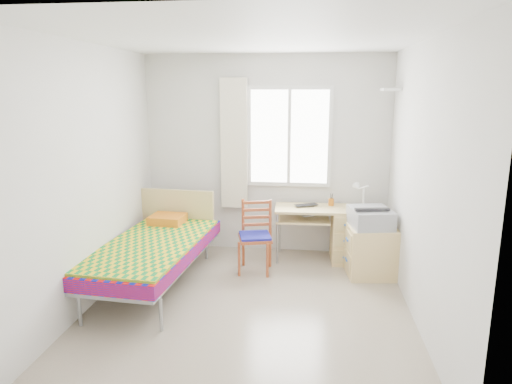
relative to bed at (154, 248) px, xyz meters
The scene contains 17 objects.
floor 1.28m from the bed, 21.14° to the right, with size 3.50×3.50×0.00m, color #BCAD93.
ceiling 2.48m from the bed, 21.14° to the right, with size 3.50×3.50×0.00m, color white.
wall_back 1.93m from the bed, 49.65° to the left, with size 3.20×3.20×0.00m, color silver.
wall_left 1.08m from the bed, 138.02° to the right, with size 3.50×3.50×0.00m, color silver.
wall_right 2.89m from the bed, ahead, with size 3.50×3.50×0.00m, color silver.
window 2.22m from the bed, 42.36° to the left, with size 1.10×0.04×1.30m.
curtain 1.76m from the bed, 60.73° to the left, with size 0.35×0.05×1.70m, color white.
floating_shelf 3.27m from the bed, 20.34° to the left, with size 0.20×0.32×0.03m, color white.
bed is the anchor object (origin of this frame).
desk 2.34m from the bed, 25.15° to the left, with size 1.12×0.54×0.69m.
chair 1.21m from the bed, 27.24° to the left, with size 0.45×0.45×0.86m.
cabinet 2.50m from the bed, 12.72° to the left, with size 0.60×0.54×0.59m.
printer 2.49m from the bed, 13.41° to the left, with size 0.53×0.59×0.22m.
laptop 1.98m from the bed, 30.88° to the left, with size 0.30×0.19×0.02m, color black.
pen_cup 2.29m from the bed, 29.54° to the left, with size 0.07×0.07×0.09m, color orange.
task_lamp 2.55m from the bed, 22.36° to the left, with size 0.21×0.31×0.36m.
book 1.89m from the bed, 32.25° to the left, with size 0.15×0.21×0.02m, color gray.
Camera 1 is at (0.58, -4.21, 2.15)m, focal length 32.00 mm.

